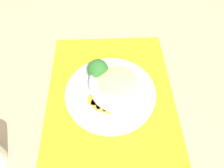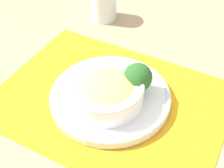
% 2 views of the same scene
% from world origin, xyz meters
% --- Properties ---
extents(ground_plane, '(4.00, 4.00, 0.00)m').
position_xyz_m(ground_plane, '(0.00, 0.00, 0.00)').
color(ground_plane, tan).
extents(placemat, '(0.57, 0.45, 0.00)m').
position_xyz_m(placemat, '(0.00, 0.00, 0.00)').
color(placemat, orange).
rests_on(placemat, ground_plane).
extents(plate, '(0.28, 0.28, 0.02)m').
position_xyz_m(plate, '(0.00, 0.00, 0.02)').
color(plate, white).
rests_on(plate, placemat).
extents(bowl, '(0.16, 0.16, 0.06)m').
position_xyz_m(bowl, '(-0.00, -0.02, 0.05)').
color(bowl, white).
rests_on(bowl, plate).
extents(broccoli_floret, '(0.06, 0.06, 0.08)m').
position_xyz_m(broccoli_floret, '(0.05, 0.03, 0.07)').
color(broccoli_floret, '#84AD5B').
rests_on(broccoli_floret, plate).
extents(carrot_slice_near, '(0.04, 0.04, 0.01)m').
position_xyz_m(carrot_slice_near, '(-0.02, 0.05, 0.02)').
color(carrot_slice_near, orange).
rests_on(carrot_slice_near, plate).
extents(carrot_slice_middle, '(0.04, 0.04, 0.01)m').
position_xyz_m(carrot_slice_middle, '(-0.04, 0.04, 0.02)').
color(carrot_slice_middle, orange).
rests_on(carrot_slice_middle, plate).
extents(carrot_slice_far, '(0.04, 0.04, 0.01)m').
position_xyz_m(carrot_slice_far, '(-0.05, 0.03, 0.02)').
color(carrot_slice_far, orange).
rests_on(carrot_slice_far, plate).
extents(carrot_slice_extra, '(0.04, 0.04, 0.01)m').
position_xyz_m(carrot_slice_extra, '(-0.05, 0.01, 0.02)').
color(carrot_slice_extra, orange).
rests_on(carrot_slice_extra, plate).
extents(water_glass, '(0.08, 0.08, 0.10)m').
position_xyz_m(water_glass, '(-0.15, 0.33, 0.04)').
color(water_glass, silver).
rests_on(water_glass, ground_plane).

